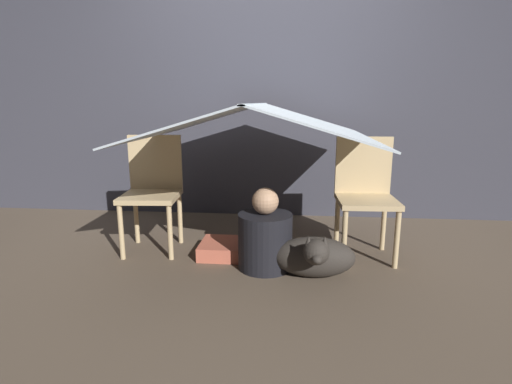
{
  "coord_description": "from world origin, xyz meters",
  "views": [
    {
      "loc": [
        0.26,
        -2.56,
        1.09
      ],
      "look_at": [
        0.0,
        0.19,
        0.47
      ],
      "focal_mm": 28.0,
      "sensor_mm": 36.0,
      "label": 1
    }
  ],
  "objects_px": {
    "chair_left": "(153,187)",
    "dog": "(314,256)",
    "person_front": "(265,237)",
    "chair_right": "(365,192)"
  },
  "relations": [
    {
      "from": "dog",
      "to": "chair_right",
      "type": "bearing_deg",
      "value": 50.05
    },
    {
      "from": "chair_left",
      "to": "chair_right",
      "type": "height_order",
      "value": "same"
    },
    {
      "from": "chair_left",
      "to": "dog",
      "type": "bearing_deg",
      "value": -24.82
    },
    {
      "from": "chair_left",
      "to": "person_front",
      "type": "distance_m",
      "value": 0.95
    },
    {
      "from": "chair_right",
      "to": "person_front",
      "type": "height_order",
      "value": "chair_right"
    },
    {
      "from": "chair_left",
      "to": "chair_right",
      "type": "distance_m",
      "value": 1.55
    },
    {
      "from": "chair_left",
      "to": "dog",
      "type": "height_order",
      "value": "chair_left"
    },
    {
      "from": "person_front",
      "to": "chair_left",
      "type": "bearing_deg",
      "value": 160.35
    },
    {
      "from": "chair_left",
      "to": "chair_right",
      "type": "xyz_separation_m",
      "value": [
        1.55,
        0.0,
        0.0
      ]
    },
    {
      "from": "chair_left",
      "to": "dog",
      "type": "distance_m",
      "value": 1.31
    }
  ]
}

